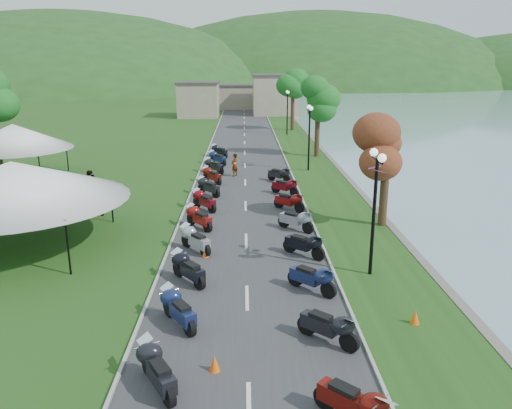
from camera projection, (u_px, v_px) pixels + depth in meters
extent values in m
cube|color=#39393B|center=(245.00, 166.00, 41.24)|extent=(7.00, 120.00, 0.02)
cube|color=gray|center=(232.00, 97.00, 83.74)|extent=(18.00, 16.00, 5.00)
imported|color=slate|center=(63.00, 206.00, 29.74)|extent=(0.68, 0.78, 1.80)
imported|color=slate|center=(91.00, 200.00, 31.13)|extent=(0.97, 0.62, 1.87)
cone|color=#F2590C|center=(215.00, 364.00, 13.83)|extent=(0.32, 0.32, 0.50)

